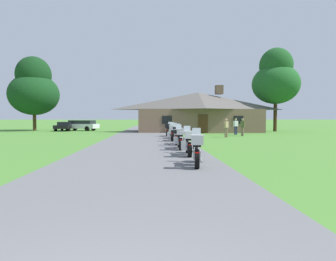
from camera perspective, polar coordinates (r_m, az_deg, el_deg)
name	(u,v)px	position (r m, az deg, el deg)	size (l,w,h in m)	color
ground_plane	(145,141)	(21.85, -4.49, -2.05)	(500.00, 500.00, 0.00)	#4C8433
asphalt_driveway	(145,143)	(19.85, -4.63, -2.43)	(6.40, 80.00, 0.06)	slate
motorcycle_silver_nearest_to_camera	(197,150)	(10.19, 5.73, -3.83)	(0.75, 2.08, 1.30)	black
motorcycle_blue_second_in_row	(189,143)	(12.88, 4.14, -2.54)	(0.76, 2.08, 1.30)	black
motorcycle_black_third_in_row	(180,139)	(15.49, 2.39, -1.68)	(0.73, 2.08, 1.30)	black
motorcycle_green_fourth_in_row	(177,136)	(18.22, 1.76, -1.01)	(0.76, 2.08, 1.30)	black
motorcycle_silver_fifth_in_row	(173,133)	(21.04, 1.03, -0.56)	(0.96, 2.07, 1.30)	black
motorcycle_yellow_sixth_in_row	(173,131)	(23.64, 0.96, -0.19)	(0.66, 2.08, 1.30)	black
motorcycle_white_farthest_in_row	(168,130)	(26.35, 0.09, 0.09)	(0.86, 2.06, 1.30)	black
stone_lodge	(198,112)	(36.09, 5.99, 3.74)	(15.38, 7.27, 5.77)	brown
bystander_white_shirt_near_lodge	(236,125)	(30.45, 13.24, 0.97)	(0.54, 0.30, 1.69)	navy
bystander_tan_shirt_beside_signpost	(226,127)	(26.20, 11.43, 0.71)	(0.49, 0.37, 1.67)	#75664C
bystander_olive_shirt_by_tree	(243,126)	(28.55, 14.53, 0.86)	(0.32, 0.53, 1.69)	#75664C
tree_left_far	(34,89)	(43.02, -24.99, 7.51)	(6.52, 6.52, 9.92)	#422D19
tree_right_of_lodge	(276,79)	(39.62, 20.54, 9.57)	(5.90, 5.90, 10.58)	#422D19
parked_white_suv_far_left	(81,125)	(40.59, -16.78, 1.06)	(4.94, 3.11, 1.40)	silver
parked_black_sedan_far_left	(65,126)	(40.79, -19.63, 0.84)	(1.94, 4.21, 1.20)	black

